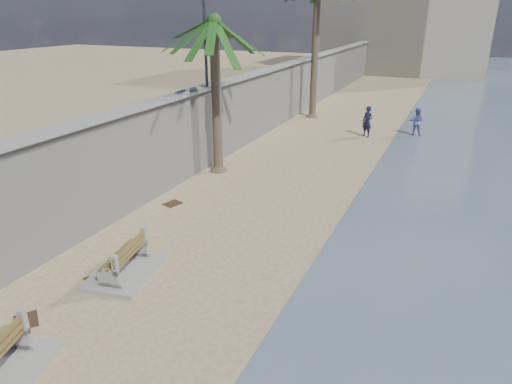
% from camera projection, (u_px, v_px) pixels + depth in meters
% --- Properties ---
extents(ground_plane, '(140.00, 140.00, 0.00)m').
position_uv_depth(ground_plane, '(137.00, 368.00, 9.20)').
color(ground_plane, tan).
extents(seawall, '(0.45, 70.00, 3.50)m').
position_uv_depth(seawall, '(273.00, 99.00, 27.46)').
color(seawall, gray).
rests_on(seawall, ground_plane).
extents(wall_cap, '(0.80, 70.00, 0.12)m').
position_uv_depth(wall_cap, '(274.00, 68.00, 26.79)').
color(wall_cap, gray).
rests_on(wall_cap, seawall).
extents(end_building, '(18.00, 12.00, 14.00)m').
position_uv_depth(end_building, '(407.00, 7.00, 51.39)').
color(end_building, '#B7AA93').
rests_on(end_building, ground_plane).
extents(bench_far, '(1.94, 2.50, 0.94)m').
position_uv_depth(bench_far, '(124.00, 260.00, 12.36)').
color(bench_far, gray).
rests_on(bench_far, ground_plane).
extents(palm_mid, '(5.00, 5.00, 7.23)m').
position_uv_depth(palm_mid, '(214.00, 23.00, 18.15)').
color(palm_mid, brown).
rests_on(palm_mid, ground_plane).
extents(streetlight, '(0.28, 0.28, 5.12)m').
position_uv_depth(streetlight, '(204.00, 12.00, 18.83)').
color(streetlight, '#2D2D33').
rests_on(streetlight, wall_cap).
extents(person_a, '(0.86, 0.76, 1.99)m').
position_uv_depth(person_a, '(367.00, 120.00, 25.61)').
color(person_a, '#171233').
rests_on(person_a, ground_plane).
extents(person_b, '(0.88, 0.70, 1.77)m').
position_uv_depth(person_b, '(416.00, 120.00, 25.96)').
color(person_b, '#505EA7').
rests_on(person_b, ground_plane).
extents(debris_b, '(0.82, 0.80, 0.03)m').
position_uv_depth(debris_b, '(26.00, 321.00, 10.58)').
color(debris_b, '#382616').
rests_on(debris_b, ground_plane).
extents(debris_c, '(0.65, 0.73, 0.03)m').
position_uv_depth(debris_c, '(173.00, 204.00, 16.98)').
color(debris_c, '#382616').
rests_on(debris_c, ground_plane).
extents(debris_d, '(0.53, 0.47, 0.03)m').
position_uv_depth(debris_d, '(94.00, 279.00, 12.22)').
color(debris_d, '#382616').
rests_on(debris_d, ground_plane).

